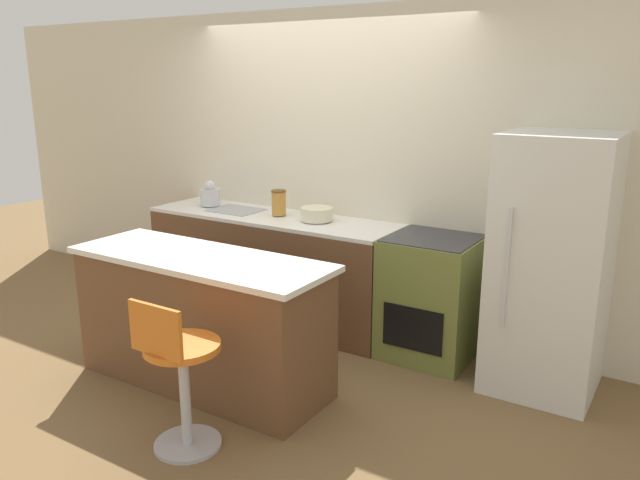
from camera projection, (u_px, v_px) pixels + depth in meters
ground_plane at (283, 337)px, 5.07m from camera, size 14.00×14.00×0.00m
wall_back at (327, 168)px, 5.30m from camera, size 8.00×0.06×2.60m
back_counter at (273, 267)px, 5.41m from camera, size 2.26×0.63×0.92m
kitchen_island at (202, 320)px, 4.22m from camera, size 1.85×0.65×0.91m
oven_range at (431, 297)px, 4.65m from camera, size 0.65×0.64×0.92m
refrigerator at (551, 265)px, 4.08m from camera, size 0.69×0.74×1.72m
stool_chair at (180, 375)px, 3.44m from camera, size 0.43×0.43×0.92m
kettle at (210, 195)px, 5.65m from camera, size 0.18×0.18×0.23m
mixing_bowl at (317, 214)px, 5.07m from camera, size 0.27×0.27×0.10m
canister_jar at (279, 202)px, 5.25m from camera, size 0.13×0.13×0.21m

